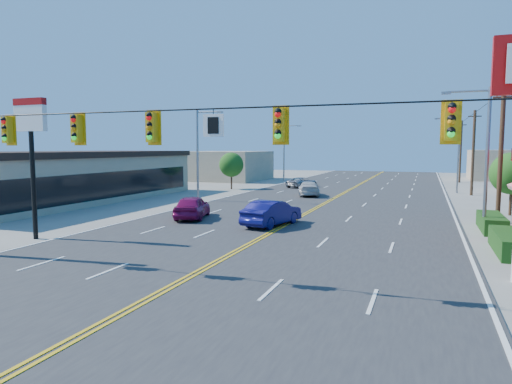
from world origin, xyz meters
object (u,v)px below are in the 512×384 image
(pizza_hut_sign, at_px, (31,139))
(car_blue, at_px, (272,214))
(car_silver, at_px, (302,183))
(car_white, at_px, (309,189))
(signal_span, at_px, (179,143))
(car_magenta, at_px, (192,208))

(pizza_hut_sign, relative_size, car_blue, 1.47)
(car_silver, bearing_deg, car_white, 129.25)
(signal_span, distance_m, car_white, 29.90)
(car_magenta, bearing_deg, car_white, -118.62)
(pizza_hut_sign, bearing_deg, signal_span, -20.19)
(car_blue, bearing_deg, car_magenta, 4.85)
(signal_span, relative_size, car_magenta, 5.42)
(car_magenta, bearing_deg, car_silver, -107.67)
(signal_span, height_order, car_white, signal_span)
(pizza_hut_sign, height_order, car_blue, pizza_hut_sign)
(signal_span, relative_size, car_silver, 5.65)
(signal_span, xyz_separation_m, car_white, (-2.68, 29.48, -4.19))
(car_blue, xyz_separation_m, car_white, (-2.10, 17.61, -0.07))
(car_blue, bearing_deg, car_silver, -66.25)
(pizza_hut_sign, xyz_separation_m, car_magenta, (4.46, 8.69, -4.42))
(signal_span, xyz_separation_m, car_magenta, (-6.42, 12.69, -4.12))
(car_magenta, height_order, car_white, car_magenta)
(pizza_hut_sign, height_order, car_white, pizza_hut_sign)
(signal_span, xyz_separation_m, car_blue, (-0.58, 11.88, -4.12))
(pizza_hut_sign, xyz_separation_m, car_silver, (5.18, 34.35, -4.58))
(car_silver, bearing_deg, car_magenta, 108.81)
(signal_span, bearing_deg, car_white, 95.19)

